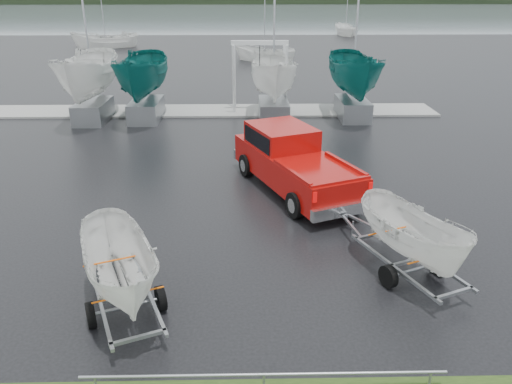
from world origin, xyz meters
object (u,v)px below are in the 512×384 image
(boat_hoist, at_px, (260,66))
(pickup_truck, at_px, (291,158))
(trailer_hitched, at_px, (418,194))
(trailer_parked, at_px, (115,217))

(boat_hoist, bearing_deg, pickup_truck, -86.03)
(pickup_truck, relative_size, boat_hoist, 1.69)
(pickup_truck, height_order, boat_hoist, boat_hoist)
(trailer_hitched, xyz_separation_m, boat_hoist, (-3.44, 18.34, 0.30))
(pickup_truck, distance_m, trailer_hitched, 6.94)
(trailer_hitched, xyz_separation_m, trailer_parked, (-7.13, -1.44, 0.13))
(trailer_parked, distance_m, boat_hoist, 20.12)
(pickup_truck, height_order, trailer_hitched, trailer_hitched)
(boat_hoist, bearing_deg, trailer_hitched, -79.39)
(pickup_truck, distance_m, boat_hoist, 12.15)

